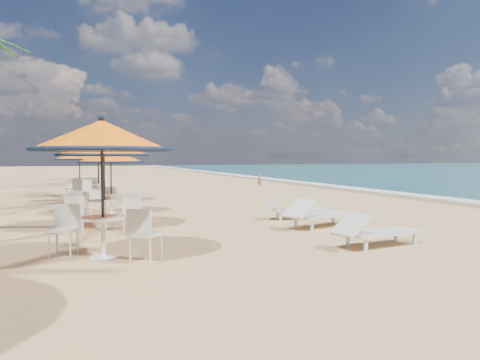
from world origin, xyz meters
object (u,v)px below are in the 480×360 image
object	(u,v)px
lounger_near	(375,231)
lounger_mid	(318,214)
station_0	(102,149)
station_2	(111,164)
station_4	(80,160)
lounger_far	(295,208)
station_1	(102,158)
station_3	(96,155)

from	to	relation	value
lounger_near	lounger_mid	distance (m)	2.72
station_0	station_2	xyz separation A→B (m)	(0.77, 6.88, -0.39)
station_4	lounger_far	xyz separation A→B (m)	(5.72, -10.29, -1.33)
station_1	station_4	distance (m)	10.00
station_1	station_3	bearing A→B (deg)	87.64
station_2	lounger_far	distance (m)	6.15
station_4	lounger_near	xyz separation A→B (m)	(5.32, -14.59, -1.32)
station_2	station_0	bearing A→B (deg)	-96.40
station_0	station_1	world-z (taller)	station_0
station_2	station_3	bearing A→B (deg)	92.72
station_2	lounger_mid	size ratio (longest dim) A/B	0.97
lounger_mid	station_0	bearing A→B (deg)	179.36
lounger_near	station_2	bearing A→B (deg)	111.37
station_0	lounger_far	world-z (taller)	station_0
station_4	lounger_near	bearing A→B (deg)	-69.97
station_2	lounger_far	size ratio (longest dim) A/B	1.07
station_0	station_3	size ratio (longest dim) A/B	1.02
station_3	station_1	bearing A→B (deg)	-92.36
lounger_mid	lounger_near	bearing A→B (deg)	-114.22
station_2	lounger_near	bearing A→B (deg)	-59.39
station_3	station_4	distance (m)	2.77
station_1	station_2	distance (m)	3.15
station_2	lounger_far	xyz separation A→B (m)	(4.96, -3.40, -1.29)
station_2	lounger_mid	world-z (taller)	station_2
station_0	station_3	world-z (taller)	station_0
station_3	lounger_near	distance (m)	12.90
lounger_far	station_1	bearing A→B (deg)	-168.01
station_4	lounger_near	size ratio (longest dim) A/B	1.09
station_1	station_3	xyz separation A→B (m)	(0.30, 7.30, 0.07)
station_3	lounger_near	world-z (taller)	station_3
station_0	lounger_far	size ratio (longest dim) A/B	1.27
station_3	lounger_near	size ratio (longest dim) A/B	1.24
lounger_near	station_4	bearing A→B (deg)	100.79
station_1	lounger_far	xyz separation A→B (m)	(5.46, -0.29, -1.50)
station_1	lounger_mid	xyz separation A→B (m)	(5.28, -1.88, -1.47)
station_0	lounger_mid	distance (m)	6.10
station_1	station_0	bearing A→B (deg)	-94.12
station_2	lounger_near	distance (m)	9.04
station_3	station_2	bearing A→B (deg)	-87.28
station_0	station_2	world-z (taller)	station_0
station_0	lounger_far	bearing A→B (deg)	31.31
station_4	lounger_far	world-z (taller)	station_4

